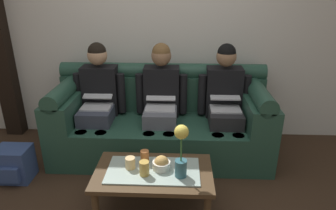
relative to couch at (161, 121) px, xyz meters
name	(u,v)px	position (x,y,z in m)	size (l,w,h in m)	color
back_wall_patterned	(164,16)	(0.00, 0.53, 1.08)	(6.00, 0.12, 2.90)	silver
couch	(161,121)	(0.00, 0.00, 0.00)	(2.29, 0.88, 0.96)	#234738
person_left	(98,96)	(-0.68, 0.00, 0.29)	(0.56, 0.67, 1.22)	#383D4C
person_middle	(161,97)	(0.00, 0.00, 0.29)	(0.56, 0.67, 1.22)	#595B66
person_right	(225,98)	(0.68, 0.00, 0.29)	(0.56, 0.67, 1.22)	#232326
coffee_table	(153,176)	(0.00, -0.98, -0.02)	(0.95, 0.55, 0.41)	#47331E
flower_vase	(181,150)	(0.22, -1.06, 0.26)	(0.11, 0.11, 0.44)	#336672
snack_bowl	(161,164)	(0.06, -0.96, 0.08)	(0.14, 0.14, 0.12)	silver
cup_near_left	(144,168)	(-0.06, -1.05, 0.10)	(0.08, 0.08, 0.12)	gold
cup_near_right	(130,163)	(-0.19, -0.97, 0.08)	(0.08, 0.08, 0.09)	#DBB77A
cup_far_center	(145,157)	(-0.08, -0.88, 0.09)	(0.07, 0.07, 0.11)	#B26633
backpack_left	(14,164)	(-1.39, -0.60, -0.20)	(0.32, 0.29, 0.34)	#33477A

